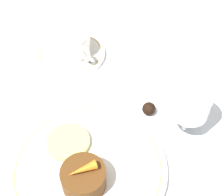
% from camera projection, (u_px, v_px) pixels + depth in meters
% --- Properties ---
extents(ground_plane, '(3.00, 3.00, 0.00)m').
position_uv_depth(ground_plane, '(102.00, 139.00, 0.54)').
color(ground_plane, white).
extents(dinner_plate, '(0.25, 0.25, 0.01)m').
position_uv_depth(dinner_plate, '(89.00, 167.00, 0.50)').
color(dinner_plate, white).
rests_on(dinner_plate, ground_plane).
extents(saucer, '(0.15, 0.15, 0.01)m').
position_uv_depth(saucer, '(71.00, 54.00, 0.69)').
color(saucer, white).
rests_on(saucer, ground_plane).
extents(coffee_cup, '(0.10, 0.08, 0.05)m').
position_uv_depth(coffee_cup, '(72.00, 43.00, 0.66)').
color(coffee_cup, white).
rests_on(coffee_cup, saucer).
extents(spoon, '(0.04, 0.10, 0.00)m').
position_uv_depth(spoon, '(81.00, 63.00, 0.66)').
color(spoon, silver).
rests_on(spoon, saucer).
extents(wine_glass, '(0.06, 0.06, 0.11)m').
position_uv_depth(wine_glass, '(191.00, 104.00, 0.50)').
color(wine_glass, silver).
rests_on(wine_glass, ground_plane).
extents(fork, '(0.03, 0.18, 0.01)m').
position_uv_depth(fork, '(48.00, 101.00, 0.60)').
color(fork, silver).
rests_on(fork, ground_plane).
extents(dessert_cake, '(0.07, 0.07, 0.04)m').
position_uv_depth(dessert_cake, '(84.00, 178.00, 0.46)').
color(dessert_cake, '#563314').
rests_on(dessert_cake, dinner_plate).
extents(carrot_garnish, '(0.02, 0.04, 0.01)m').
position_uv_depth(carrot_garnish, '(82.00, 170.00, 0.44)').
color(carrot_garnish, orange).
rests_on(carrot_garnish, dessert_cake).
extents(pineapple_slice, '(0.07, 0.07, 0.01)m').
position_uv_depth(pineapple_slice, '(68.00, 142.00, 0.52)').
color(pineapple_slice, '#EFE075').
rests_on(pineapple_slice, dinner_plate).
extents(chocolate_truffle, '(0.02, 0.02, 0.02)m').
position_uv_depth(chocolate_truffle, '(149.00, 109.00, 0.57)').
color(chocolate_truffle, black).
rests_on(chocolate_truffle, ground_plane).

